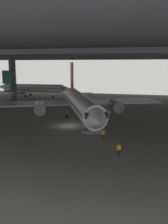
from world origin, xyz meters
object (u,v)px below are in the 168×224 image
crew_worker_near_nose (119,149)px  baggage_tug (106,112)px  crew_worker_by_stairs (104,134)px  boarding_stairs (93,129)px  traffic_cone_orange (114,146)px  airplane_main (80,103)px  airplane_distant (32,88)px

crew_worker_near_nose → baggage_tug: (-6.05, 26.78, -0.41)m
crew_worker_by_stairs → baggage_tug: size_ratio=0.68×
boarding_stairs → crew_worker_near_nose: size_ratio=2.88×
crew_worker_by_stairs → traffic_cone_orange: bearing=-59.1°
crew_worker_near_nose → traffic_cone_orange: (-1.06, 3.11, -0.64)m
boarding_stairs → baggage_tug: size_ratio=1.92×
crew_worker_near_nose → crew_worker_by_stairs: bearing=115.3°
airplane_main → crew_worker_by_stairs: airplane_main is taller
airplane_main → crew_worker_near_nose: bearing=-61.8°
baggage_tug → airplane_distant: bearing=140.4°
baggage_tug → crew_worker_near_nose: bearing=-77.3°
traffic_cone_orange → baggage_tug: bearing=101.9°
airplane_main → traffic_cone_orange: 18.44m
boarding_stairs → airplane_distant: bearing=126.5°
airplane_main → boarding_stairs: bearing=-62.5°
crew_worker_near_nose → crew_worker_by_stairs: (-3.03, 6.41, 0.01)m
boarding_stairs → crew_worker_near_nose: bearing=-61.1°
boarding_stairs → airplane_main: bearing=117.5°
crew_worker_by_stairs → baggage_tug: (-3.01, 20.38, -0.42)m
airplane_main → traffic_cone_orange: airplane_main is taller
crew_worker_by_stairs → baggage_tug: 20.60m
airplane_main → airplane_distant: size_ratio=1.27×
traffic_cone_orange → baggage_tug: (-4.99, 23.68, 0.23)m
traffic_cone_orange → baggage_tug: baggage_tug is taller
crew_worker_by_stairs → traffic_cone_orange: crew_worker_by_stairs is taller
airplane_distant → boarding_stairs: bearing=-53.5°
boarding_stairs → airplane_distant: 53.03m
airplane_distant → traffic_cone_orange: airplane_distant is taller
airplane_distant → baggage_tug: size_ratio=11.45×
crew_worker_near_nose → baggage_tug: bearing=102.7°
crew_worker_near_nose → airplane_main: bearing=118.2°
airplane_main → crew_worker_near_nose: size_ratio=21.78×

